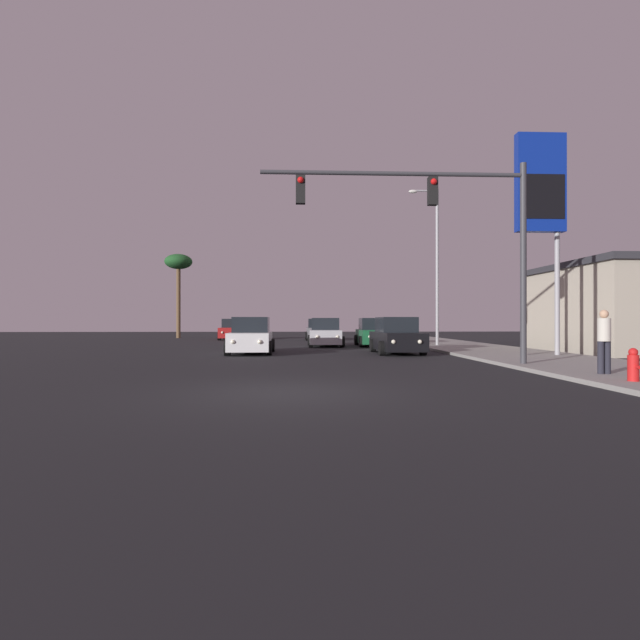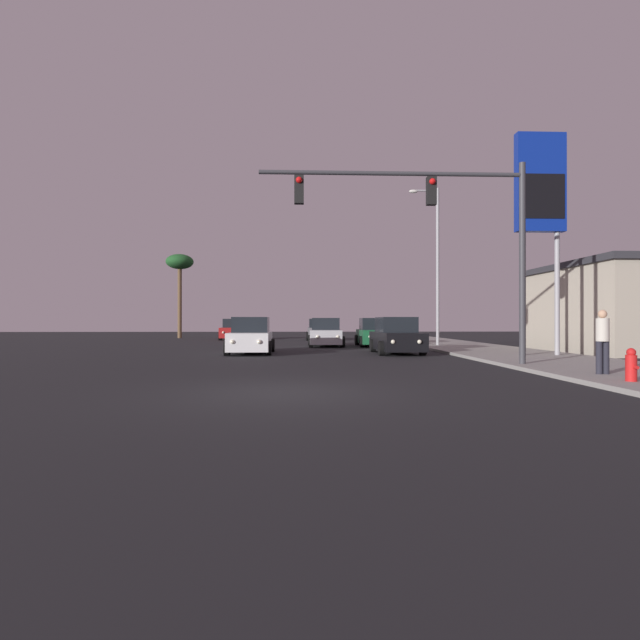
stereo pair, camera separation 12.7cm
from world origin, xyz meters
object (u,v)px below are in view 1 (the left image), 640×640
(car_red, at_px, (233,330))
(pedestrian_on_sidewalk, at_px, (604,339))
(car_silver, at_px, (325,333))
(car_grey, at_px, (318,330))
(palm_tree_far, at_px, (178,266))
(car_white, at_px, (251,337))
(street_lamp, at_px, (435,258))
(car_green, at_px, (374,333))
(fire_hydrant, at_px, (633,365))
(traffic_light_mast, at_px, (446,219))
(car_black, at_px, (397,337))
(gas_station_sign, at_px, (540,195))

(car_red, distance_m, pedestrian_on_sidewalk, 30.82)
(car_silver, relative_size, car_grey, 1.01)
(palm_tree_far, bearing_deg, car_white, -68.60)
(car_white, height_order, street_lamp, street_lamp)
(pedestrian_on_sidewalk, bearing_deg, car_white, 134.14)
(car_red, xyz_separation_m, pedestrian_on_sidewalk, (13.19, -27.86, 0.27))
(car_white, bearing_deg, car_green, -136.07)
(car_white, distance_m, fire_hydrant, 15.52)
(car_grey, bearing_deg, car_white, 76.93)
(car_green, xyz_separation_m, traffic_light_mast, (0.21, -13.92, 4.03))
(car_black, distance_m, fire_hydrant, 12.13)
(car_green, xyz_separation_m, street_lamp, (3.30, -1.49, 4.36))
(traffic_light_mast, relative_size, gas_station_sign, 0.95)
(traffic_light_mast, xyz_separation_m, street_lamp, (3.09, 12.43, 0.33))
(car_green, bearing_deg, car_red, -46.73)
(traffic_light_mast, distance_m, pedestrian_on_sidewalk, 5.87)
(car_red, height_order, street_lamp, street_lamp)
(car_black, bearing_deg, palm_tree_far, -57.17)
(street_lamp, distance_m, gas_station_sign, 8.78)
(car_grey, distance_m, gas_station_sign, 22.18)
(car_black, height_order, street_lamp, street_lamp)
(car_silver, xyz_separation_m, car_green, (2.93, 0.15, 0.00))
(car_black, relative_size, fire_hydrant, 5.71)
(gas_station_sign, distance_m, fire_hydrant, 10.90)
(fire_hydrant, bearing_deg, car_black, 104.98)
(street_lamp, xyz_separation_m, gas_station_sign, (2.00, -8.41, 1.50))
(car_red, xyz_separation_m, traffic_light_mast, (9.98, -24.68, 4.03))
(car_silver, height_order, traffic_light_mast, traffic_light_mast)
(car_white, height_order, fire_hydrant, car_white)
(car_black, relative_size, gas_station_sign, 0.48)
(pedestrian_on_sidewalk, height_order, palm_tree_far, palm_tree_far)
(car_grey, distance_m, street_lamp, 13.64)
(car_black, xyz_separation_m, traffic_light_mast, (0.22, -6.98, 4.03))
(car_silver, xyz_separation_m, gas_station_sign, (8.23, -9.76, 5.86))
(traffic_light_mast, bearing_deg, car_white, 133.61)
(fire_hydrant, bearing_deg, car_green, 99.50)
(car_red, height_order, gas_station_sign, gas_station_sign)
(gas_station_sign, xyz_separation_m, pedestrian_on_sidewalk, (-1.88, -7.19, -5.58))
(car_black, xyz_separation_m, car_green, (0.01, 6.94, 0.00))
(car_white, bearing_deg, car_black, 176.75)
(car_grey, height_order, palm_tree_far, palm_tree_far)
(palm_tree_far, bearing_deg, traffic_light_mast, -61.89)
(car_white, xyz_separation_m, fire_hydrant, (9.84, -12.00, -0.27))
(gas_station_sign, bearing_deg, traffic_light_mast, -141.73)
(car_black, xyz_separation_m, car_grey, (-2.92, 16.77, 0.00))
(traffic_light_mast, height_order, pedestrian_on_sidewalk, traffic_light_mast)
(car_white, relative_size, car_green, 1.00)
(car_red, relative_size, traffic_light_mast, 0.50)
(car_red, bearing_deg, pedestrian_on_sidewalk, 115.67)
(car_white, distance_m, pedestrian_on_sidewalk, 14.55)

